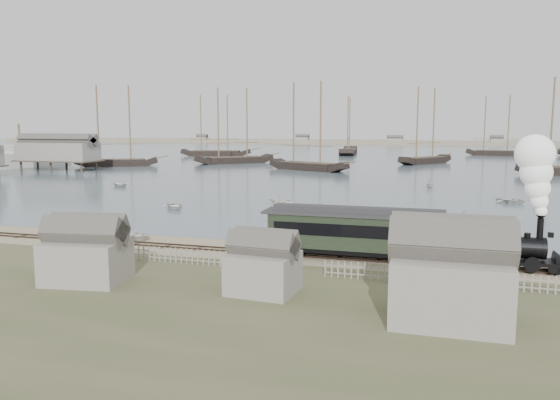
# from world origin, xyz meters

# --- Properties ---
(ground) EXTENTS (600.00, 600.00, 0.00)m
(ground) POSITION_xyz_m (0.00, 0.00, 0.00)
(ground) COLOR tan
(ground) RESTS_ON ground
(harbor_water) EXTENTS (600.00, 336.00, 0.06)m
(harbor_water) POSITION_xyz_m (0.00, 170.00, 0.03)
(harbor_water) COLOR #475966
(harbor_water) RESTS_ON ground
(rail_track) EXTENTS (120.00, 1.80, 0.16)m
(rail_track) POSITION_xyz_m (0.00, -2.00, 0.04)
(rail_track) COLOR #32231B
(rail_track) RESTS_ON ground
(picket_fence_west) EXTENTS (19.00, 0.10, 1.20)m
(picket_fence_west) POSITION_xyz_m (-6.50, -7.00, 0.00)
(picket_fence_west) COLOR gray
(picket_fence_west) RESTS_ON ground
(picket_fence_east) EXTENTS (15.00, 0.10, 1.20)m
(picket_fence_east) POSITION_xyz_m (12.50, -7.50, 0.00)
(picket_fence_east) COLOR gray
(picket_fence_east) RESTS_ON ground
(shed_left) EXTENTS (5.00, 4.00, 4.10)m
(shed_left) POSITION_xyz_m (-10.00, -13.00, 0.00)
(shed_left) COLOR gray
(shed_left) RESTS_ON ground
(shed_mid) EXTENTS (4.00, 3.50, 3.60)m
(shed_mid) POSITION_xyz_m (2.00, -12.00, 0.00)
(shed_mid) COLOR gray
(shed_mid) RESTS_ON ground
(shed_right) EXTENTS (6.00, 5.00, 5.10)m
(shed_right) POSITION_xyz_m (13.00, -14.00, 0.00)
(shed_right) COLOR gray
(shed_right) RESTS_ON ground
(far_spit) EXTENTS (500.00, 20.00, 1.80)m
(far_spit) POSITION_xyz_m (0.00, 250.00, 0.00)
(far_spit) COLOR tan
(far_spit) RESTS_ON ground
(locomotive) EXTENTS (7.51, 2.80, 9.36)m
(locomotive) POSITION_xyz_m (18.50, -2.00, 4.32)
(locomotive) COLOR black
(locomotive) RESTS_ON ground
(passenger_coach) EXTENTS (14.66, 2.83, 3.56)m
(passenger_coach) POSITION_xyz_m (6.34, -2.00, 2.24)
(passenger_coach) COLOR black
(passenger_coach) RESTS_ON ground
(beached_dinghy) EXTENTS (2.91, 3.83, 0.74)m
(beached_dinghy) POSITION_xyz_m (-14.23, -0.30, 0.37)
(beached_dinghy) COLOR silver
(beached_dinghy) RESTS_ON ground
(rowboat_0) EXTENTS (4.51, 4.41, 0.76)m
(rowboat_0) POSITION_xyz_m (-18.93, 16.96, 0.44)
(rowboat_0) COLOR silver
(rowboat_0) RESTS_ON harbor_water
(rowboat_1) EXTENTS (2.44, 2.81, 1.45)m
(rowboat_1) POSITION_xyz_m (-7.19, 23.35, 0.79)
(rowboat_1) COLOR silver
(rowboat_1) RESTS_ON harbor_water
(rowboat_2) EXTENTS (3.92, 3.62, 1.50)m
(rowboat_2) POSITION_xyz_m (-3.49, 15.97, 0.81)
(rowboat_2) COLOR silver
(rowboat_2) RESTS_ON harbor_water
(rowboat_3) EXTENTS (4.25, 4.63, 0.78)m
(rowboat_3) POSITION_xyz_m (21.63, 33.83, 0.45)
(rowboat_3) COLOR silver
(rowboat_3) RESTS_ON harbor_water
(rowboat_4) EXTENTS (4.02, 4.17, 1.69)m
(rowboat_4) POSITION_xyz_m (14.76, 14.32, 0.90)
(rowboat_4) COLOR silver
(rowboat_4) RESTS_ON harbor_water
(rowboat_5) EXTENTS (4.00, 3.20, 1.47)m
(rowboat_5) POSITION_xyz_m (25.73, 36.06, 0.80)
(rowboat_5) COLOR silver
(rowboat_5) RESTS_ON harbor_water
(rowboat_6) EXTENTS (4.71, 4.87, 0.82)m
(rowboat_6) POSITION_xyz_m (-39.11, 36.61, 0.47)
(rowboat_6) COLOR silver
(rowboat_6) RESTS_ON harbor_water
(rowboat_7) EXTENTS (3.12, 2.84, 1.40)m
(rowboat_7) POSITION_xyz_m (10.99, 49.50, 0.76)
(rowboat_7) COLOR silver
(rowboat_7) RESTS_ON harbor_water
(schooner_0) EXTENTS (19.43, 13.17, 20.00)m
(schooner_0) POSITION_xyz_m (-64.43, 75.38, 10.06)
(schooner_0) COLOR black
(schooner_0) RESTS_ON harbor_water
(schooner_1) EXTENTS (18.83, 18.20, 20.00)m
(schooner_1) POSITION_xyz_m (-40.00, 93.09, 10.06)
(schooner_1) COLOR black
(schooner_1) RESTS_ON harbor_water
(schooner_2) EXTENTS (20.27, 12.82, 20.00)m
(schooner_2) POSITION_xyz_m (-16.22, 77.36, 10.06)
(schooner_2) COLOR black
(schooner_2) RESTS_ON harbor_water
(schooner_3) EXTENTS (13.91, 17.50, 20.00)m
(schooner_3) POSITION_xyz_m (8.90, 105.72, 10.06)
(schooner_3) COLOR black
(schooner_3) RESTS_ON harbor_water
(schooner_6) EXTENTS (23.30, 10.81, 20.00)m
(schooner_6) POSITION_xyz_m (-58.34, 123.93, 10.06)
(schooner_6) COLOR black
(schooner_6) RESTS_ON harbor_water
(schooner_7) EXTENTS (8.02, 25.34, 20.00)m
(schooner_7) POSITION_xyz_m (-17.98, 146.35, 10.06)
(schooner_7) COLOR black
(schooner_7) RESTS_ON harbor_water
(schooner_8) EXTENTS (19.53, 7.24, 20.00)m
(schooner_8) POSITION_xyz_m (30.70, 151.05, 10.06)
(schooner_8) COLOR black
(schooner_8) RESTS_ON harbor_water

